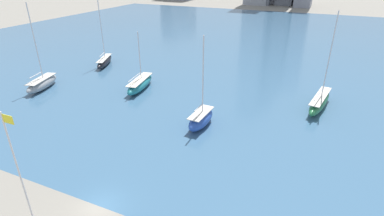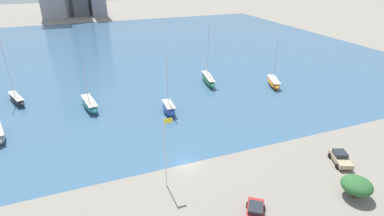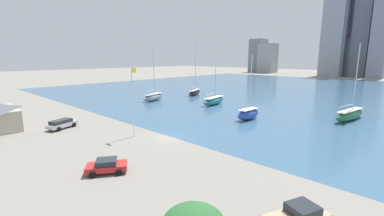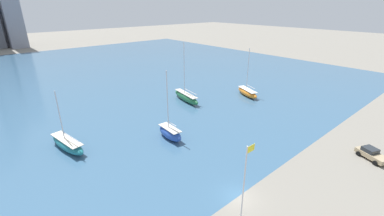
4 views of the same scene
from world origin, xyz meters
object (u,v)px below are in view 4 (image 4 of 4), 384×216
at_px(sailboat_teal, 67,144).
at_px(sailboat_orange, 247,92).
at_px(sailboat_green, 186,97).
at_px(flag_pole, 244,189).
at_px(sailboat_blue, 170,133).
at_px(parked_pickup_tan, 372,154).

xyz_separation_m(sailboat_teal, sailboat_orange, (45.34, -2.96, -0.02)).
bearing_deg(sailboat_teal, sailboat_green, -0.33).
bearing_deg(flag_pole, sailboat_blue, 72.30).
height_order(sailboat_teal, sailboat_orange, sailboat_orange).
bearing_deg(sailboat_teal, sailboat_orange, -13.07).
height_order(sailboat_teal, sailboat_blue, sailboat_blue).
xyz_separation_m(flag_pole, sailboat_blue, (7.02, 22.00, -4.71)).
distance_m(sailboat_blue, sailboat_green, 19.86).
distance_m(flag_pole, sailboat_green, 41.70).
relative_size(sailboat_blue, parked_pickup_tan, 2.49).
xyz_separation_m(sailboat_blue, parked_pickup_tan, (20.19, -26.58, -0.31)).
distance_m(sailboat_orange, sailboat_green, 16.94).
xyz_separation_m(flag_pole, parked_pickup_tan, (27.21, -4.58, -5.02)).
xyz_separation_m(flag_pole, sailboat_teal, (-8.41, 30.38, -4.86)).
relative_size(flag_pole, sailboat_orange, 0.86).
xyz_separation_m(sailboat_teal, parked_pickup_tan, (35.62, -34.96, -0.17)).
xyz_separation_m(sailboat_teal, sailboat_blue, (15.43, -8.38, 0.14)).
relative_size(flag_pole, sailboat_teal, 1.05).
relative_size(flag_pole, sailboat_green, 0.73).
bearing_deg(sailboat_orange, flag_pole, -122.88).
height_order(sailboat_orange, sailboat_blue, sailboat_blue).
relative_size(sailboat_orange, parked_pickup_tan, 2.48).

